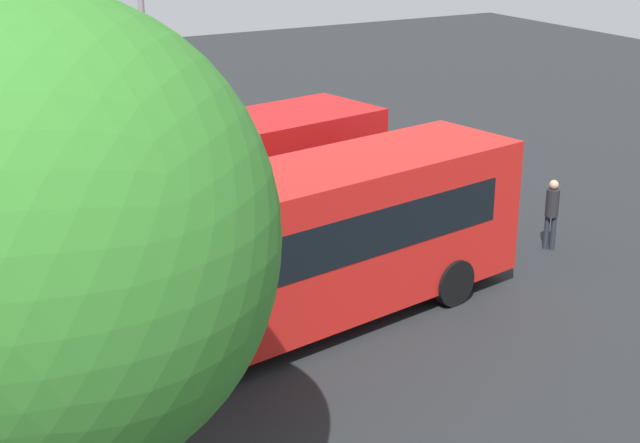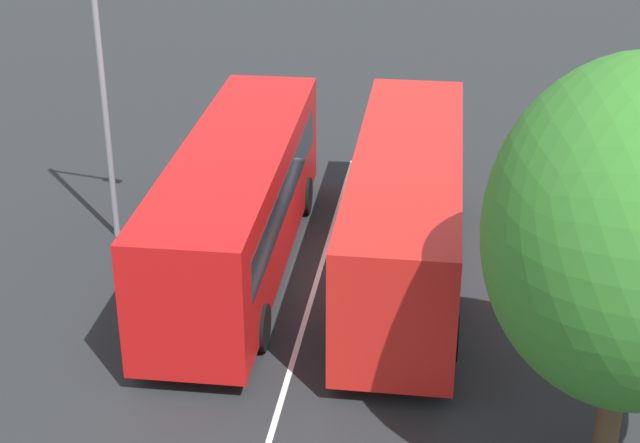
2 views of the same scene
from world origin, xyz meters
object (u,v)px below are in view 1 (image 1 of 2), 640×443
object	(u,v)px
street_lamp	(147,58)
bus_far_left	(291,247)
bus_center_left	(176,198)
depot_tree	(45,247)
pedestrian	(552,209)

from	to	relation	value
street_lamp	bus_far_left	bearing A→B (deg)	3.47
bus_center_left	street_lamp	size ratio (longest dim) A/B	1.47
street_lamp	depot_tree	xyz separation A→B (m)	(-5.57, -12.47, 0.22)
pedestrian	bus_center_left	bearing A→B (deg)	-56.54
bus_far_left	street_lamp	bearing A→B (deg)	80.94
pedestrian	street_lamp	xyz separation A→B (m)	(-7.74, 6.54, 3.32)
street_lamp	pedestrian	bearing A→B (deg)	52.17
bus_center_left	street_lamp	distance (m)	4.42
bus_center_left	depot_tree	size ratio (longest dim) A/B	1.48
pedestrian	depot_tree	world-z (taller)	depot_tree
bus_center_left	depot_tree	bearing A→B (deg)	-129.10
bus_center_left	depot_tree	world-z (taller)	depot_tree
pedestrian	depot_tree	distance (m)	14.99
bus_far_left	pedestrian	xyz separation A→B (m)	(7.60, 0.94, -0.76)
pedestrian	bus_far_left	bearing A→B (deg)	-29.95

